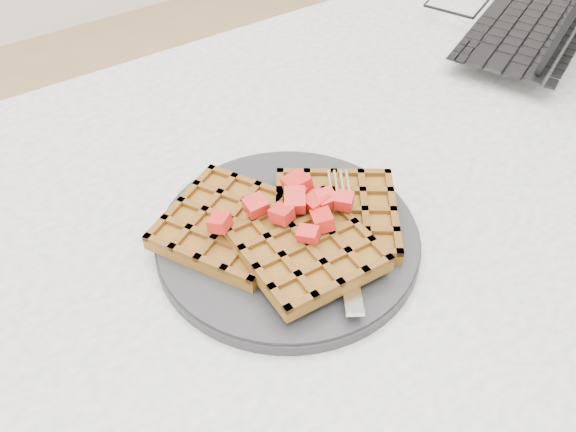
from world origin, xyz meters
The scene contains 6 objects.
table centered at (0.00, 0.00, 0.64)m, with size 1.20×0.80×0.75m.
plate centered at (-0.11, -0.01, 0.76)m, with size 0.26×0.26×0.02m, color #232326.
waffles centered at (-0.11, -0.01, 0.78)m, with size 0.26×0.21×0.03m.
strawberry_pile centered at (-0.11, -0.01, 0.80)m, with size 0.15×0.15×0.02m, color #A10C0D, non-canonical shape.
fork centered at (-0.07, -0.05, 0.77)m, with size 0.02×0.18×0.02m, color silver, non-canonical shape.
laptop centered at (0.41, 0.18, 0.79)m, with size 0.42×0.38×0.24m.
Camera 1 is at (-0.35, -0.38, 1.22)m, focal length 40.00 mm.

